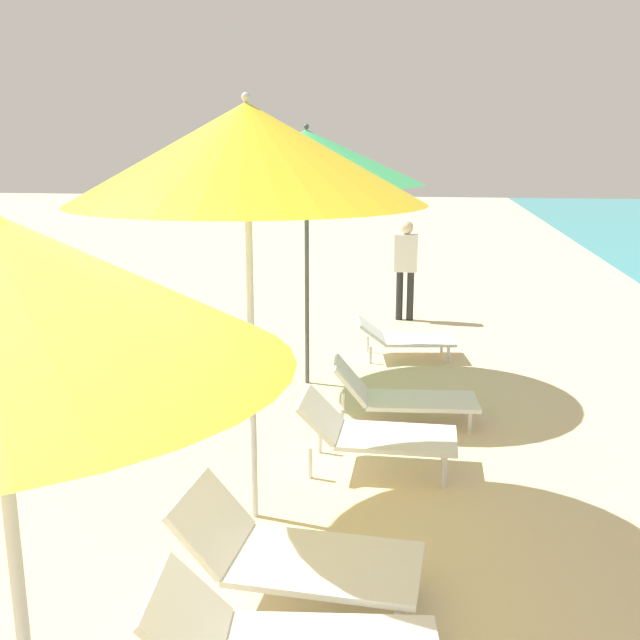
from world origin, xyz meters
TOP-DOWN VIEW (x-y plane):
  - umbrella_second at (0.31, 2.93)m, footprint 2.41×2.41m
  - lounger_second_shoreside at (1.12, 3.88)m, footprint 1.31×0.63m
  - lounger_second_inland at (0.78, 1.94)m, footprint 1.47×0.75m
  - umbrella_farthest at (0.18, 6.11)m, footprint 2.59×2.59m
  - lounger_farthest_shoreside at (1.24, 7.32)m, footprint 1.32×0.80m
  - lounger_farthest_inland at (1.29, 5.00)m, footprint 1.46×0.69m
  - person_walking_near at (1.17, 9.51)m, footprint 0.36×0.22m

SIDE VIEW (x-z plane):
  - lounger_farthest_shoreside at x=1.24m, z-range 0.02..0.53m
  - lounger_farthest_inland at x=1.29m, z-range -0.03..0.60m
  - lounger_second_inland at x=0.78m, z-range -0.01..0.65m
  - lounger_second_shoreside at x=1.12m, z-range 0.02..0.65m
  - person_walking_near at x=1.17m, z-range 0.16..1.74m
  - umbrella_farthest at x=0.18m, z-range 1.11..4.03m
  - umbrella_second at x=0.31m, z-range 1.12..4.13m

